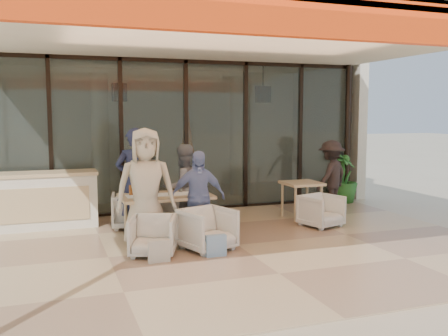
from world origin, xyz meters
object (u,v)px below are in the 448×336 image
Objects in this scene: dining_table at (165,198)px; chair_far_right at (176,207)px; chair_near_left at (153,234)px; standing_woman at (331,176)px; chair_near_right at (207,228)px; side_chair at (321,210)px; side_table at (302,187)px; diner_periwinkle at (198,197)px; diner_grey at (183,188)px; diner_cream at (146,188)px; diner_navy at (136,182)px; potted_palm at (343,177)px; chair_far_left at (132,209)px; host_counter at (45,200)px.

chair_far_right is (0.43, 0.94, -0.34)m from dining_table.
standing_woman is (4.25, 2.03, 0.43)m from chair_near_left.
side_chair is (2.45, 0.79, -0.03)m from chair_near_right.
diner_periwinkle is at bearing -157.06° from side_table.
side_table reaches higher than chair_near_right.
standing_woman is at bearing 176.27° from diner_grey.
standing_woman is at bearing 24.80° from diner_cream.
chair_near_right is at bearing 1.15° from standing_woman.
chair_near_left is at bearing 100.69° from diner_navy.
side_chair is (2.45, -0.61, -0.44)m from diner_grey.
chair_far_right is at bearing -138.55° from diner_navy.
side_chair is at bearing 14.17° from diner_periwinkle.
diner_grey is (0.43, 0.44, 0.09)m from dining_table.
chair_far_left is at bearing -169.89° from potted_palm.
diner_cream reaches higher than chair_near_right.
potted_palm is (4.64, 1.85, -0.08)m from dining_table.
chair_near_right is (0.84, 0.00, 0.03)m from chair_near_left.
host_counter is at bearing 144.25° from side_chair.
host_counter is 1.19× the size of diner_grey.
diner_periwinkle is at bearing 50.81° from chair_near_left.
chair_near_right reaches higher than side_chair.
chair_far_left is 1.00× the size of chair_near_right.
diner_grey is 1.24m from diner_cream.
diner_grey is at bearing 148.52° from side_chair.
potted_palm is (4.22, 1.40, -0.17)m from diner_grey.
standing_woman is (3.41, 1.53, 0.01)m from diner_periwinkle.
side_chair is 0.44× the size of standing_woman.
host_counter is 2.42m from diner_cream.
side_chair reaches higher than chair_near_left.
chair_near_left is at bearing 44.85° from diner_grey.
chair_far_right is 0.95× the size of chair_near_right.
standing_woman is at bearing -169.19° from chair_far_left.
diner_grey is (0.84, 0.00, -0.15)m from diner_navy.
chair_far_left is 1.05× the size of chair_far_right.
potted_palm is at bearing 36.14° from diner_periwinkle.
chair_far_left is at bearing -27.84° from standing_woman.
diner_grey reaches higher than chair_near_left.
chair_far_right is 0.92× the size of side_table.
chair_near_left is 1.06m from diner_periwinkle.
diner_navy is at bearing 43.01° from chair_far_right.
diner_periwinkle is (0.00, -1.40, 0.41)m from chair_far_right.
chair_far_right is at bearing -27.41° from standing_woman.
chair_near_right is (0.84, -1.90, 0.00)m from chair_far_left.
diner_grey reaches higher than chair_far_right.
dining_table is at bearing -158.32° from potted_palm.
host_counter is 1.23× the size of diner_periwinkle.
diner_cream is 4.52m from standing_woman.
diner_periwinkle is 2.66m from side_table.
standing_woman is (5.74, -0.34, 0.23)m from host_counter.
chair_far_right is 0.37× the size of diner_navy.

